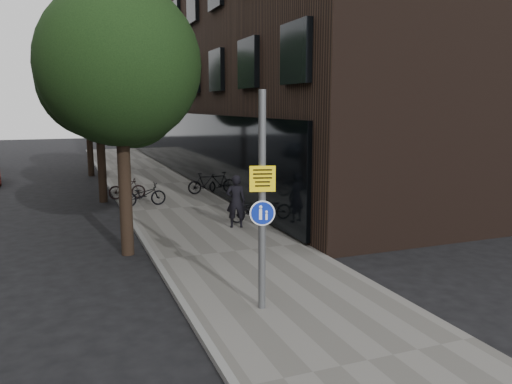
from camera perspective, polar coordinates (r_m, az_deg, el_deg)
name	(u,v)px	position (r m, az deg, el deg)	size (l,w,h in m)	color
ground	(273,297)	(11.37, 1.94, -11.92)	(120.00, 120.00, 0.00)	black
sidewalk	(182,209)	(20.61, -8.44, -1.90)	(4.50, 60.00, 0.12)	#65625D
curb_edge	(126,213)	(20.25, -14.66, -2.32)	(0.15, 60.00, 0.13)	slate
building_right_dark_brick	(261,32)	(34.48, 0.53, 17.81)	(12.00, 40.00, 18.00)	black
street_tree_near	(122,73)	(14.46, -15.08, 13.05)	(4.40, 4.40, 7.50)	black
street_tree_mid	(99,85)	(22.92, -17.51, 11.64)	(5.00, 5.00, 7.80)	black
street_tree_far	(88,90)	(31.90, -18.67, 10.94)	(5.00, 5.00, 7.80)	black
signpost	(262,202)	(9.87, 0.70, -1.09)	(0.50, 0.17, 4.40)	#595B5E
pedestrian	(236,201)	(16.89, -2.31, -1.07)	(0.66, 0.43, 1.80)	black
parked_bike_facade_near	(252,210)	(17.77, -0.46, -2.04)	(0.58, 1.67, 0.88)	black
parked_bike_facade_far	(205,183)	(23.54, -5.81, 0.99)	(0.47, 1.66, 1.00)	black
parked_bike_curb_near	(144,195)	(21.06, -12.72, -0.29)	(0.64, 1.83, 0.96)	black
parked_bike_curb_far	(127,188)	(22.83, -14.53, 0.41)	(0.45, 1.60, 0.96)	black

